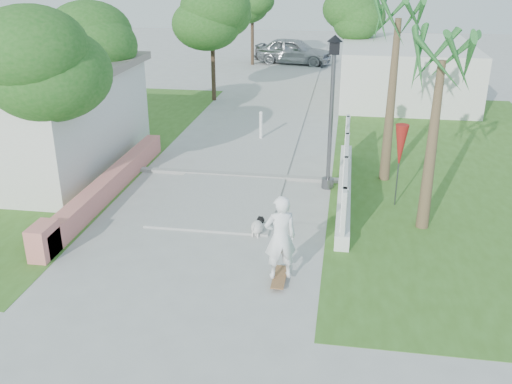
% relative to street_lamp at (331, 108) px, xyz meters
% --- Properties ---
extents(ground, '(90.00, 90.00, 0.00)m').
position_rel_street_lamp_xyz_m(ground, '(-2.90, -5.50, -2.43)').
color(ground, '#B7B7B2').
rests_on(ground, ground).
extents(path_strip, '(3.20, 36.00, 0.06)m').
position_rel_street_lamp_xyz_m(path_strip, '(-2.90, 14.50, -2.40)').
color(path_strip, '#B7B7B2').
rests_on(path_strip, ground).
extents(curb, '(6.50, 0.25, 0.10)m').
position_rel_street_lamp_xyz_m(curb, '(-2.90, 0.50, -2.38)').
color(curb, '#999993').
rests_on(curb, ground).
extents(grass_left, '(8.00, 20.00, 0.01)m').
position_rel_street_lamp_xyz_m(grass_left, '(-9.90, 2.50, -2.42)').
color(grass_left, '#3B6520').
rests_on(grass_left, ground).
extents(grass_right, '(8.00, 20.00, 0.01)m').
position_rel_street_lamp_xyz_m(grass_right, '(4.10, 2.50, -2.42)').
color(grass_right, '#3B6520').
rests_on(grass_right, ground).
extents(pink_wall, '(0.45, 8.20, 0.80)m').
position_rel_street_lamp_xyz_m(pink_wall, '(-6.20, -1.95, -2.11)').
color(pink_wall, '#DE7D72').
rests_on(pink_wall, ground).
extents(lattice_fence, '(0.35, 7.00, 1.50)m').
position_rel_street_lamp_xyz_m(lattice_fence, '(0.50, -0.50, -1.88)').
color(lattice_fence, white).
rests_on(lattice_fence, ground).
extents(building_right, '(6.00, 8.00, 2.60)m').
position_rel_street_lamp_xyz_m(building_right, '(3.10, 12.50, -1.13)').
color(building_right, silver).
rests_on(building_right, ground).
extents(street_lamp, '(0.44, 0.44, 4.44)m').
position_rel_street_lamp_xyz_m(street_lamp, '(0.00, 0.00, 0.00)').
color(street_lamp, '#59595E').
rests_on(street_lamp, ground).
extents(bollard, '(0.14, 0.14, 1.09)m').
position_rel_street_lamp_xyz_m(bollard, '(-2.70, 4.50, -1.84)').
color(bollard, white).
rests_on(bollard, ground).
extents(patio_umbrella, '(0.36, 0.36, 2.30)m').
position_rel_street_lamp_xyz_m(patio_umbrella, '(1.90, -1.00, -0.74)').
color(patio_umbrella, '#59595E').
rests_on(patio_umbrella, ground).
extents(tree_left_near, '(3.60, 3.60, 5.28)m').
position_rel_street_lamp_xyz_m(tree_left_near, '(-7.38, -2.52, 1.40)').
color(tree_left_near, '#4C3826').
rests_on(tree_left_near, ground).
extents(tree_left_mid, '(3.20, 3.20, 4.85)m').
position_rel_street_lamp_xyz_m(tree_left_mid, '(-8.38, 2.98, 1.07)').
color(tree_left_mid, '#4C3826').
rests_on(tree_left_mid, ground).
extents(tree_path_left, '(3.40, 3.40, 5.23)m').
position_rel_street_lamp_xyz_m(tree_path_left, '(-5.88, 10.48, 1.39)').
color(tree_path_left, '#4C3826').
rests_on(tree_path_left, ground).
extents(tree_path_right, '(3.00, 3.00, 4.79)m').
position_rel_street_lamp_xyz_m(tree_path_right, '(0.32, 14.48, 1.07)').
color(tree_path_right, '#4C3826').
rests_on(tree_path_right, ground).
extents(tree_path_far, '(3.20, 3.20, 5.17)m').
position_rel_street_lamp_xyz_m(tree_path_far, '(-5.68, 20.48, 1.39)').
color(tree_path_far, '#4C3826').
rests_on(tree_path_far, ground).
extents(palm_far, '(1.80, 1.80, 5.30)m').
position_rel_street_lamp_xyz_m(palm_far, '(1.70, 1.00, 2.06)').
color(palm_far, brown).
rests_on(palm_far, ground).
extents(palm_near, '(1.80, 1.80, 4.70)m').
position_rel_street_lamp_xyz_m(palm_near, '(2.50, -2.30, 1.53)').
color(palm_near, brown).
rests_on(palm_near, ground).
extents(skateboarder, '(1.20, 2.77, 1.96)m').
position_rel_street_lamp_xyz_m(skateboarder, '(-1.13, -4.71, -1.55)').
color(skateboarder, '#95643B').
rests_on(skateboarder, ground).
extents(dog, '(0.40, 0.64, 0.44)m').
position_rel_street_lamp_xyz_m(dog, '(-1.57, -3.42, -2.18)').
color(dog, white).
rests_on(dog, ground).
extents(parked_car, '(5.16, 2.80, 1.66)m').
position_rel_street_lamp_xyz_m(parked_car, '(-3.14, 21.08, -1.59)').
color(parked_car, '#A6A9AE').
rests_on(parked_car, ground).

